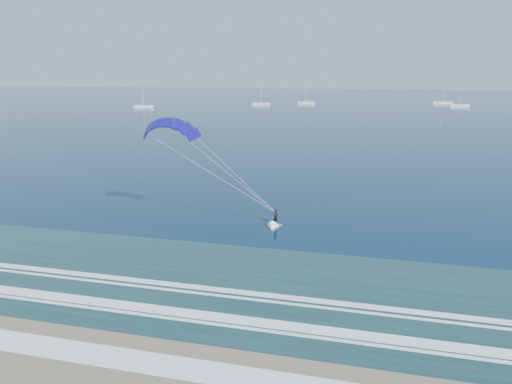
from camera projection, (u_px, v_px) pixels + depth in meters
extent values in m
plane|color=#072944|center=(138.00, 357.00, 27.73)|extent=(900.00, 900.00, 0.00)
cube|color=#1E423F|center=(187.00, 296.00, 35.24)|extent=(600.00, 22.00, 0.03)
cube|color=white|center=(149.00, 343.00, 29.13)|extent=(600.00, 0.90, 0.07)
cube|color=white|center=(174.00, 312.00, 32.89)|extent=(600.00, 1.10, 0.07)
cube|color=white|center=(194.00, 287.00, 36.65)|extent=(600.00, 0.70, 0.07)
cube|color=white|center=(134.00, 360.00, 27.23)|extent=(600.00, 2.00, 0.02)
cube|color=#BD8F16|center=(276.00, 225.00, 51.52)|extent=(1.44, 0.46, 0.08)
imported|color=black|center=(276.00, 217.00, 51.28)|extent=(0.70, 0.77, 1.77)
cone|color=white|center=(272.00, 228.00, 50.32)|extent=(1.31, 1.74, 1.10)
cube|color=silver|center=(143.00, 107.00, 217.09)|extent=(9.52, 2.40, 1.20)
cylinder|color=silver|center=(143.00, 93.00, 215.45)|extent=(0.18, 0.18, 11.63)
cylinder|color=silver|center=(146.00, 104.00, 216.46)|extent=(2.60, 0.12, 0.12)
cube|color=silver|center=(261.00, 104.00, 234.73)|extent=(9.14, 2.40, 1.20)
cylinder|color=silver|center=(261.00, 92.00, 233.13)|extent=(0.18, 0.18, 11.30)
cylinder|color=silver|center=(263.00, 101.00, 234.11)|extent=(2.60, 0.12, 0.12)
cube|color=silver|center=(306.00, 103.00, 242.85)|extent=(8.29, 2.40, 1.20)
cylinder|color=silver|center=(306.00, 92.00, 241.41)|extent=(0.18, 0.18, 10.04)
cylinder|color=silver|center=(308.00, 100.00, 242.22)|extent=(2.60, 0.12, 0.12)
cube|color=silver|center=(443.00, 103.00, 243.24)|extent=(10.22, 2.40, 1.20)
cylinder|color=silver|center=(444.00, 90.00, 241.49)|extent=(0.18, 0.18, 12.49)
cylinder|color=silver|center=(446.00, 100.00, 242.61)|extent=(2.60, 0.12, 0.12)
cube|color=silver|center=(459.00, 106.00, 222.73)|extent=(8.60, 2.40, 1.20)
cylinder|color=silver|center=(461.00, 93.00, 221.23)|extent=(0.18, 0.18, 10.56)
cylinder|color=silver|center=(462.00, 103.00, 222.10)|extent=(2.60, 0.12, 0.12)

